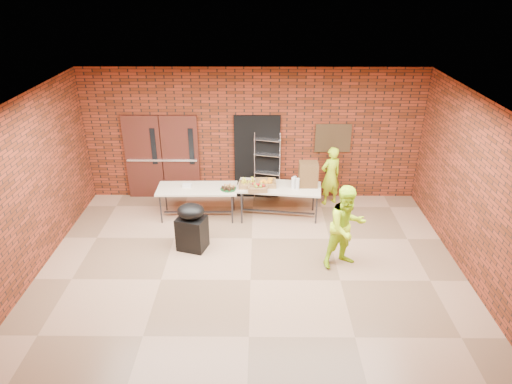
# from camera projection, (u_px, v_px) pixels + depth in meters

# --- Properties ---
(room) EXTENTS (8.08, 7.08, 3.28)m
(room) POSITION_uv_depth(u_px,v_px,m) (250.00, 203.00, 7.69)
(room) COLOR brown
(room) RESTS_ON ground
(double_doors) EXTENTS (1.78, 0.12, 2.10)m
(double_doors) POSITION_uv_depth(u_px,v_px,m) (162.00, 157.00, 11.04)
(double_doors) COLOR #421712
(double_doors) RESTS_ON room
(dark_doorway) EXTENTS (1.10, 0.06, 2.10)m
(dark_doorway) POSITION_uv_depth(u_px,v_px,m) (257.00, 157.00, 11.04)
(dark_doorway) COLOR black
(dark_doorway) RESTS_ON room
(bronze_plaque) EXTENTS (0.85, 0.04, 0.70)m
(bronze_plaque) POSITION_uv_depth(u_px,v_px,m) (333.00, 138.00, 10.80)
(bronze_plaque) COLOR #3E2B19
(bronze_plaque) RESTS_ON room
(wire_rack) EXTENTS (0.66, 0.36, 1.70)m
(wire_rack) POSITION_uv_depth(u_px,v_px,m) (267.00, 167.00, 11.00)
(wire_rack) COLOR silver
(wire_rack) RESTS_ON room
(table_left) EXTENTS (1.81, 0.78, 0.74)m
(table_left) POSITION_uv_depth(u_px,v_px,m) (197.00, 190.00, 10.26)
(table_left) COLOR #C3AE95
(table_left) RESTS_ON room
(table_right) EXTENTS (1.95, 1.01, 0.77)m
(table_right) POSITION_uv_depth(u_px,v_px,m) (279.00, 189.00, 10.25)
(table_right) COLOR #C3AE95
(table_right) RESTS_ON room
(basket_bananas) EXTENTS (0.40, 0.31, 0.12)m
(basket_bananas) POSITION_uv_depth(u_px,v_px,m) (248.00, 185.00, 10.18)
(basket_bananas) COLOR olive
(basket_bananas) RESTS_ON table_right
(basket_oranges) EXTENTS (0.47, 0.36, 0.15)m
(basket_oranges) POSITION_uv_depth(u_px,v_px,m) (265.00, 183.00, 10.24)
(basket_oranges) COLOR olive
(basket_oranges) RESTS_ON table_right
(basket_apples) EXTENTS (0.43, 0.33, 0.13)m
(basket_apples) POSITION_uv_depth(u_px,v_px,m) (258.00, 188.00, 10.03)
(basket_apples) COLOR olive
(basket_apples) RESTS_ON table_right
(muffin_tray) EXTENTS (0.37, 0.37, 0.09)m
(muffin_tray) POSITION_uv_depth(u_px,v_px,m) (228.00, 187.00, 10.15)
(muffin_tray) COLOR #13491D
(muffin_tray) RESTS_ON table_left
(napkin_box) EXTENTS (0.19, 0.13, 0.06)m
(napkin_box) POSITION_uv_depth(u_px,v_px,m) (187.00, 185.00, 10.27)
(napkin_box) COLOR silver
(napkin_box) RESTS_ON table_left
(coffee_dispenser) EXTENTS (0.41, 0.37, 0.54)m
(coffee_dispenser) POSITION_uv_depth(u_px,v_px,m) (308.00, 174.00, 10.16)
(coffee_dispenser) COLOR brown
(coffee_dispenser) RESTS_ON table_right
(cup_stack_front) EXTENTS (0.09, 0.09, 0.26)m
(cup_stack_front) POSITION_uv_depth(u_px,v_px,m) (293.00, 183.00, 10.08)
(cup_stack_front) COLOR silver
(cup_stack_front) RESTS_ON table_right
(cup_stack_mid) EXTENTS (0.09, 0.09, 0.26)m
(cup_stack_mid) POSITION_uv_depth(u_px,v_px,m) (297.00, 184.00, 10.03)
(cup_stack_mid) COLOR silver
(cup_stack_mid) RESTS_ON table_right
(cup_stack_back) EXTENTS (0.07, 0.07, 0.22)m
(cup_stack_back) POSITION_uv_depth(u_px,v_px,m) (295.00, 181.00, 10.21)
(cup_stack_back) COLOR silver
(cup_stack_back) RESTS_ON table_right
(covered_grill) EXTENTS (0.66, 0.60, 1.00)m
(covered_grill) POSITION_uv_depth(u_px,v_px,m) (192.00, 227.00, 9.15)
(covered_grill) COLOR black
(covered_grill) RESTS_ON room
(volunteer_woman) EXTENTS (0.63, 0.54, 1.45)m
(volunteer_woman) POSITION_uv_depth(u_px,v_px,m) (331.00, 176.00, 10.85)
(volunteer_woman) COLOR #BEF11A
(volunteer_woman) RESTS_ON room
(volunteer_man) EXTENTS (0.99, 0.89, 1.66)m
(volunteer_man) POSITION_uv_depth(u_px,v_px,m) (346.00, 227.00, 8.49)
(volunteer_man) COLOR #BEF11A
(volunteer_man) RESTS_ON room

